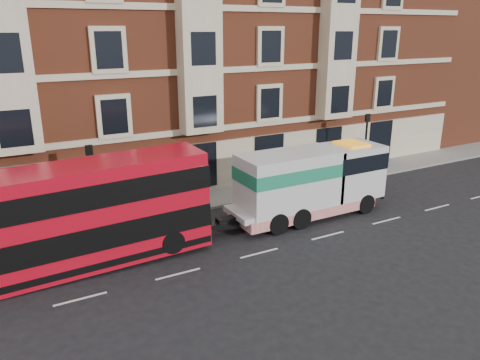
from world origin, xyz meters
The scene contains 9 objects.
ground centered at (0.00, 0.00, 0.00)m, with size 120.00×120.00×0.00m, color black.
sidewalk centered at (0.00, 7.50, 0.07)m, with size 90.00×3.00×0.15m, color slate.
victorian_terrace centered at (0.50, 15.00, 10.07)m, with size 45.00×12.00×20.40m.
filler_east centered at (32.00, 14.00, 9.43)m, with size 18.00×10.00×19.00m.
lamp_post_west centered at (-6.00, 6.20, 2.68)m, with size 0.35×0.15×4.35m.
lamp_post_east centered at (12.00, 6.20, 2.68)m, with size 0.35×0.15×4.35m.
double_decker_bus centered at (-7.48, 2.55, 2.42)m, with size 11.29×2.59×4.57m.
tow_truck centered at (4.58, 2.55, 2.00)m, with size 9.04×2.67×3.77m.
pedestrian centered at (-10.09, 6.29, 1.02)m, with size 0.64×0.42×1.75m, color #1A2834.
Camera 1 is at (-10.12, -16.65, 9.90)m, focal length 35.00 mm.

